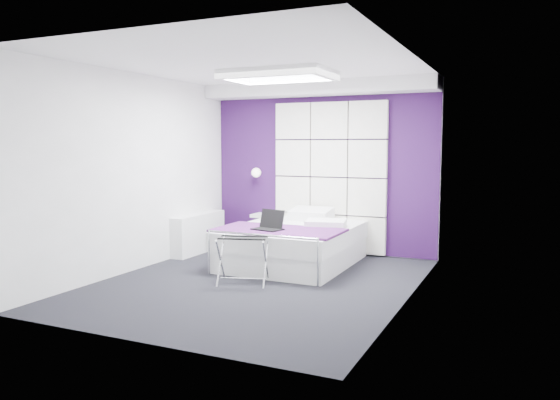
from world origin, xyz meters
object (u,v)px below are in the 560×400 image
at_px(wall_lamp, 257,172).
at_px(nightstand, 267,215).
at_px(luggage_rack, 243,260).
at_px(laptop, 269,225).
at_px(radiator, 199,233).
at_px(bed, 293,243).

relative_size(wall_lamp, nightstand, 0.34).
bearing_deg(wall_lamp, luggage_rack, -67.21).
relative_size(luggage_rack, laptop, 1.55).
distance_m(wall_lamp, radiator, 1.35).
bearing_deg(bed, radiator, 174.57).
distance_m(wall_lamp, nightstand, 0.71).
bearing_deg(radiator, nightstand, 41.01).
bearing_deg(wall_lamp, nightstand, -12.02).
xyz_separation_m(nightstand, luggage_rack, (0.72, -2.12, -0.25)).
bearing_deg(bed, nightstand, 133.82).
bearing_deg(radiator, luggage_rack, -42.10).
bearing_deg(luggage_rack, laptop, 70.74).
distance_m(wall_lamp, laptop, 1.85).
xyz_separation_m(bed, luggage_rack, (-0.12, -1.24, -0.01)).
distance_m(radiator, laptop, 1.76).
height_order(bed, luggage_rack, bed).
relative_size(wall_lamp, luggage_rack, 0.26).
distance_m(nightstand, luggage_rack, 2.25).
bearing_deg(bed, luggage_rack, -95.74).
bearing_deg(laptop, wall_lamp, 134.62).
distance_m(bed, nightstand, 1.24).
distance_m(luggage_rack, laptop, 0.75).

